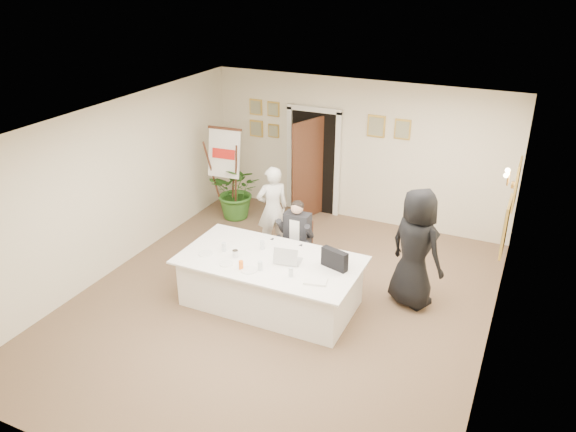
# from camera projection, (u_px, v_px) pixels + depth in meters

# --- Properties ---
(floor) EXTENTS (7.00, 7.00, 0.00)m
(floor) POSITION_uv_depth(u_px,v_px,m) (279.00, 304.00, 8.59)
(floor) COLOR brown
(floor) RESTS_ON ground
(ceiling) EXTENTS (6.00, 7.00, 0.02)m
(ceiling) POSITION_uv_depth(u_px,v_px,m) (278.00, 126.00, 7.42)
(ceiling) COLOR white
(ceiling) RESTS_ON wall_back
(wall_back) EXTENTS (6.00, 0.10, 2.80)m
(wall_back) POSITION_uv_depth(u_px,v_px,m) (357.00, 152.00, 10.88)
(wall_back) COLOR #EEE7C9
(wall_back) RESTS_ON floor
(wall_front) EXTENTS (6.00, 0.10, 2.80)m
(wall_front) POSITION_uv_depth(u_px,v_px,m) (112.00, 370.00, 5.12)
(wall_front) COLOR #EEE7C9
(wall_front) RESTS_ON floor
(wall_left) EXTENTS (0.10, 7.00, 2.80)m
(wall_left) POSITION_uv_depth(u_px,v_px,m) (114.00, 188.00, 9.15)
(wall_left) COLOR #EEE7C9
(wall_left) RESTS_ON floor
(wall_right) EXTENTS (0.10, 7.00, 2.80)m
(wall_right) POSITION_uv_depth(u_px,v_px,m) (500.00, 266.00, 6.85)
(wall_right) COLOR #EEE7C9
(wall_right) RESTS_ON floor
(doorway) EXTENTS (1.14, 0.86, 2.20)m
(doorway) POSITION_uv_depth(u_px,v_px,m) (312.00, 165.00, 11.22)
(doorway) COLOR black
(doorway) RESTS_ON floor
(pictures_back_wall) EXTENTS (3.40, 0.06, 0.80)m
(pictures_back_wall) POSITION_uv_depth(u_px,v_px,m) (319.00, 125.00, 10.98)
(pictures_back_wall) COLOR gold
(pictures_back_wall) RESTS_ON wall_back
(pictures_right_wall) EXTENTS (0.06, 2.20, 0.80)m
(pictures_right_wall) POSITION_uv_depth(u_px,v_px,m) (511.00, 203.00, 7.70)
(pictures_right_wall) COLOR gold
(pictures_right_wall) RESTS_ON wall_right
(wall_sconce) EXTENTS (0.20, 0.30, 0.24)m
(wall_sconce) POSITION_uv_depth(u_px,v_px,m) (510.00, 179.00, 7.58)
(wall_sconce) COLOR gold
(wall_sconce) RESTS_ON wall_right
(conference_table) EXTENTS (2.68, 1.43, 0.78)m
(conference_table) POSITION_uv_depth(u_px,v_px,m) (270.00, 281.00, 8.44)
(conference_table) COLOR white
(conference_table) RESTS_ON floor
(seated_man) EXTENTS (0.59, 0.63, 1.33)m
(seated_man) POSITION_uv_depth(u_px,v_px,m) (296.00, 238.00, 9.12)
(seated_man) COLOR black
(seated_man) RESTS_ON floor
(flip_chart) EXTENTS (0.66, 0.44, 1.88)m
(flip_chart) POSITION_uv_depth(u_px,v_px,m) (228.00, 179.00, 11.03)
(flip_chart) COLOR #3D2313
(flip_chart) RESTS_ON floor
(standing_man) EXTENTS (0.67, 0.67, 1.57)m
(standing_man) POSITION_uv_depth(u_px,v_px,m) (272.00, 209.00, 9.91)
(standing_man) COLOR white
(standing_man) RESTS_ON floor
(standing_woman) EXTENTS (1.08, 0.95, 1.86)m
(standing_woman) POSITION_uv_depth(u_px,v_px,m) (416.00, 248.00, 8.25)
(standing_woman) COLOR black
(standing_woman) RESTS_ON floor
(potted_palm) EXTENTS (1.19, 1.08, 1.14)m
(potted_palm) POSITION_uv_depth(u_px,v_px,m) (238.00, 191.00, 11.23)
(potted_palm) COLOR #306421
(potted_palm) RESTS_ON floor
(laptop) EXTENTS (0.41, 0.42, 0.28)m
(laptop) POSITION_uv_depth(u_px,v_px,m) (289.00, 253.00, 8.16)
(laptop) COLOR #B7BABC
(laptop) RESTS_ON conference_table
(laptop_bag) EXTENTS (0.42, 0.23, 0.29)m
(laptop_bag) POSITION_uv_depth(u_px,v_px,m) (335.00, 259.00, 7.99)
(laptop_bag) COLOR black
(laptop_bag) RESTS_ON conference_table
(paper_stack) EXTENTS (0.35, 0.28, 0.03)m
(paper_stack) POSITION_uv_depth(u_px,v_px,m) (315.00, 281.00, 7.69)
(paper_stack) COLOR white
(paper_stack) RESTS_ON conference_table
(plate_left) EXTENTS (0.26, 0.26, 0.01)m
(plate_left) POSITION_uv_depth(u_px,v_px,m) (206.00, 254.00, 8.42)
(plate_left) COLOR white
(plate_left) RESTS_ON conference_table
(plate_mid) EXTENTS (0.26, 0.26, 0.01)m
(plate_mid) POSITION_uv_depth(u_px,v_px,m) (226.00, 264.00, 8.14)
(plate_mid) COLOR white
(plate_mid) RESTS_ON conference_table
(plate_near) EXTENTS (0.28, 0.28, 0.01)m
(plate_near) POSITION_uv_depth(u_px,v_px,m) (249.00, 270.00, 7.97)
(plate_near) COLOR white
(plate_near) RESTS_ON conference_table
(glass_a) EXTENTS (0.08, 0.08, 0.14)m
(glass_a) POSITION_uv_depth(u_px,v_px,m) (224.00, 247.00, 8.48)
(glass_a) COLOR silver
(glass_a) RESTS_ON conference_table
(glass_b) EXTENTS (0.08, 0.08, 0.14)m
(glass_b) POSITION_uv_depth(u_px,v_px,m) (260.00, 266.00, 7.96)
(glass_b) COLOR silver
(glass_b) RESTS_ON conference_table
(glass_c) EXTENTS (0.08, 0.08, 0.14)m
(glass_c) POSITION_uv_depth(u_px,v_px,m) (291.00, 272.00, 7.80)
(glass_c) COLOR silver
(glass_c) RESTS_ON conference_table
(glass_d) EXTENTS (0.08, 0.08, 0.14)m
(glass_d) POSITION_uv_depth(u_px,v_px,m) (262.00, 245.00, 8.54)
(glass_d) COLOR silver
(glass_d) RESTS_ON conference_table
(oj_glass) EXTENTS (0.08, 0.08, 0.13)m
(oj_glass) POSITION_uv_depth(u_px,v_px,m) (241.00, 265.00, 7.99)
(oj_glass) COLOR orange
(oj_glass) RESTS_ON conference_table
(steel_jug) EXTENTS (0.09, 0.09, 0.11)m
(steel_jug) POSITION_uv_depth(u_px,v_px,m) (235.00, 254.00, 8.31)
(steel_jug) COLOR silver
(steel_jug) RESTS_ON conference_table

